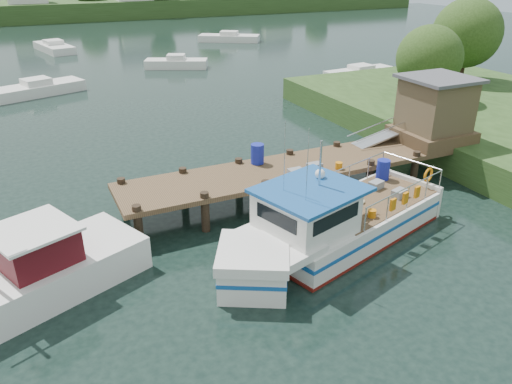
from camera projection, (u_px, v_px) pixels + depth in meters
name	position (u px, v px, depth m)	size (l,w,h in m)	color
ground_plane	(262.00, 202.00, 21.12)	(160.00, 160.00, 0.00)	black
far_shore	(58.00, 5.00, 87.72)	(140.00, 42.55, 9.22)	#2E4A1E
dock	(391.00, 131.00, 22.70)	(16.60, 3.00, 4.78)	#503B26
lobster_boat	(330.00, 225.00, 17.42)	(10.22, 5.39, 4.96)	silver
work_boat	(8.00, 286.00, 14.45)	(8.69, 5.38, 4.68)	silver
moored_far	(229.00, 38.00, 62.20)	(7.63, 6.08, 1.26)	silver
moored_a	(38.00, 89.00, 37.67)	(7.12, 4.40, 1.24)	silver
moored_b	(176.00, 63.00, 46.95)	(6.03, 4.21, 1.27)	silver
moored_c	(361.00, 73.00, 43.41)	(6.84, 2.94, 1.05)	silver
moored_d	(54.00, 47.00, 55.52)	(4.00, 7.69, 1.24)	silver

